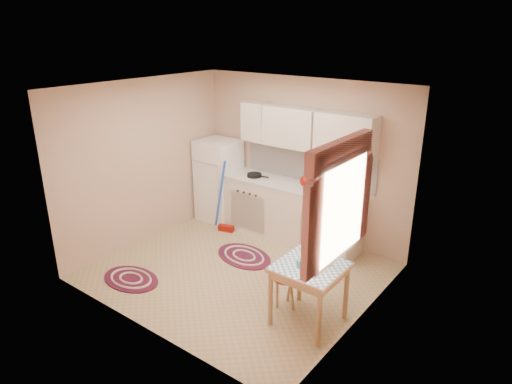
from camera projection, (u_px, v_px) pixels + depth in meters
room_shell at (257, 158)px, 5.86m from camera, size 3.64×3.60×2.52m
fridge at (219, 180)px, 7.82m from camera, size 0.65×0.60×1.40m
broom at (225, 197)px, 7.34m from camera, size 0.30×0.19×1.20m
base_cabinets at (290, 213)px, 7.13m from camera, size 2.25×0.60×0.88m
countertop at (291, 185)px, 6.97m from camera, size 2.27×0.62×0.04m
frying_pan at (254, 175)px, 7.30m from camera, size 0.26×0.26×0.05m
red_kettle at (306, 181)px, 6.79m from camera, size 0.24×0.22×0.20m
red_canister at (315, 185)px, 6.71m from camera, size 0.14×0.14×0.16m
table at (309, 294)px, 5.14m from camera, size 0.72×0.72×0.72m
stool at (286, 291)px, 5.47m from camera, size 0.39×0.39×0.42m
coffee_pot at (328, 254)px, 4.97m from camera, size 0.16×0.14×0.28m
mug at (300, 264)px, 4.96m from camera, size 0.09×0.09×0.10m
rug_center at (244, 256)px, 6.71m from camera, size 1.06×0.82×0.02m
rug_left at (131, 279)px, 6.11m from camera, size 0.87×0.58×0.02m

